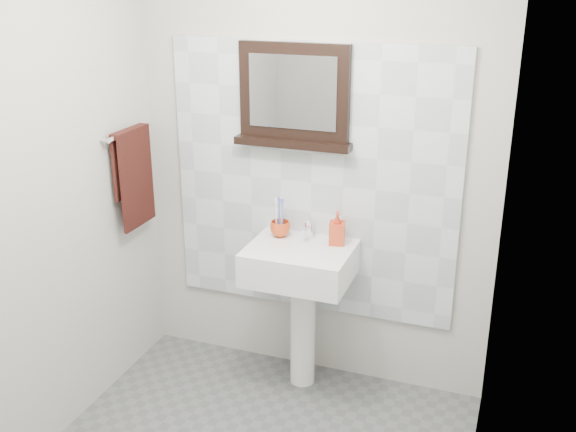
% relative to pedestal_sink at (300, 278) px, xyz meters
% --- Properties ---
extents(back_wall, '(2.00, 0.01, 2.50)m').
position_rel_pedestal_sink_xyz_m(back_wall, '(-0.01, 0.23, 0.57)').
color(back_wall, '#B8B6AF').
rests_on(back_wall, ground).
extents(front_wall, '(2.00, 0.01, 2.50)m').
position_rel_pedestal_sink_xyz_m(front_wall, '(-0.01, -1.97, 0.57)').
color(front_wall, '#B8B6AF').
rests_on(front_wall, ground).
extents(left_wall, '(0.01, 2.20, 2.50)m').
position_rel_pedestal_sink_xyz_m(left_wall, '(-1.01, -0.87, 0.57)').
color(left_wall, '#B8B6AF').
rests_on(left_wall, ground).
extents(right_wall, '(0.01, 2.20, 2.50)m').
position_rel_pedestal_sink_xyz_m(right_wall, '(0.99, -0.87, 0.57)').
color(right_wall, '#B8B6AF').
rests_on(right_wall, ground).
extents(splashback, '(1.60, 0.02, 1.50)m').
position_rel_pedestal_sink_xyz_m(splashback, '(-0.01, 0.21, 0.47)').
color(splashback, silver).
rests_on(splashback, back_wall).
extents(pedestal_sink, '(0.55, 0.44, 0.96)m').
position_rel_pedestal_sink_xyz_m(pedestal_sink, '(0.00, 0.00, 0.00)').
color(pedestal_sink, white).
rests_on(pedestal_sink, ground).
extents(toothbrush_cup, '(0.12, 0.12, 0.09)m').
position_rel_pedestal_sink_xyz_m(toothbrush_cup, '(-0.15, 0.10, 0.23)').
color(toothbrush_cup, '#CA4117').
rests_on(toothbrush_cup, pedestal_sink).
extents(toothbrushes, '(0.05, 0.04, 0.21)m').
position_rel_pedestal_sink_xyz_m(toothbrushes, '(-0.16, 0.10, 0.31)').
color(toothbrushes, white).
rests_on(toothbrushes, toothbrush_cup).
extents(soap_dispenser, '(0.10, 0.10, 0.18)m').
position_rel_pedestal_sink_xyz_m(soap_dispenser, '(0.17, 0.10, 0.27)').
color(soap_dispenser, red).
rests_on(soap_dispenser, pedestal_sink).
extents(framed_mirror, '(0.64, 0.11, 0.54)m').
position_rel_pedestal_sink_xyz_m(framed_mirror, '(-0.11, 0.19, 0.93)').
color(framed_mirror, black).
rests_on(framed_mirror, back_wall).
extents(towel_bar, '(0.07, 0.40, 0.03)m').
position_rel_pedestal_sink_xyz_m(towel_bar, '(-0.96, -0.06, 0.74)').
color(towel_bar, silver).
rests_on(towel_bar, left_wall).
extents(hand_towel, '(0.06, 0.30, 0.55)m').
position_rel_pedestal_sink_xyz_m(hand_towel, '(-0.95, -0.06, 0.53)').
color(hand_towel, black).
rests_on(hand_towel, towel_bar).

